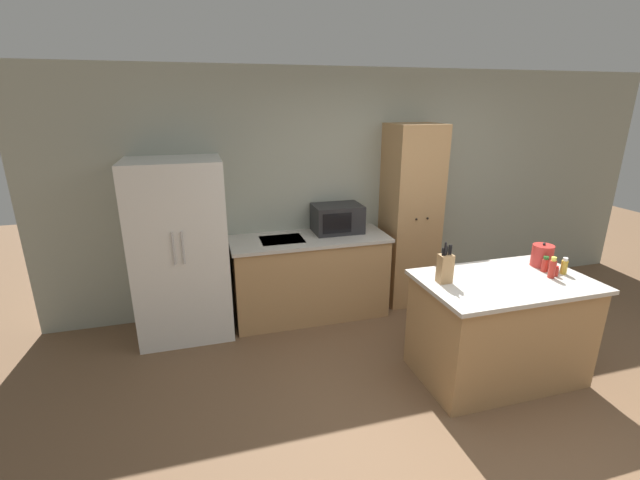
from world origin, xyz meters
TOP-DOWN VIEW (x-y plane):
  - ground_plane at (0.00, 0.00)m, footprint 14.00×14.00m
  - wall_back at (0.00, 2.33)m, footprint 7.20×0.06m
  - refrigerator at (-2.16, 1.96)m, footprint 0.88×0.70m
  - back_counter at (-0.86, 1.99)m, footprint 1.67×0.66m
  - pantry_cabinet at (0.33, 2.04)m, footprint 0.55×0.53m
  - kitchen_island at (0.39, 0.48)m, footprint 1.38×0.84m
  - microwave at (-0.52, 2.09)m, footprint 0.52×0.38m
  - knife_block at (-0.13, 0.57)m, footprint 0.11×0.09m
  - spice_bottle_tall_dark at (0.82, 0.43)m, footprint 0.04×0.04m
  - spice_bottle_short_red at (0.92, 0.45)m, footprint 0.05×0.05m
  - spice_bottle_amber_oil at (0.76, 0.41)m, footprint 0.05×0.05m
  - spice_bottle_green_herb at (0.81, 0.54)m, footprint 0.06×0.06m
  - kettle at (0.88, 0.65)m, footprint 0.18×0.18m

SIDE VIEW (x-z plane):
  - ground_plane at x=0.00m, z-range 0.00..0.00m
  - kitchen_island at x=0.39m, z-range 0.00..0.89m
  - back_counter at x=-0.86m, z-range 0.00..0.90m
  - refrigerator at x=-2.16m, z-range 0.00..1.76m
  - spice_bottle_tall_dark at x=0.82m, z-range 0.88..0.97m
  - spice_bottle_green_herb at x=0.81m, z-range 0.88..1.02m
  - spice_bottle_short_red at x=0.92m, z-range 0.88..1.02m
  - spice_bottle_amber_oil at x=0.76m, z-range 0.88..1.06m
  - kettle at x=0.88m, z-range 0.88..1.09m
  - knife_block at x=-0.13m, z-range 0.84..1.18m
  - pantry_cabinet at x=0.33m, z-range 0.00..2.03m
  - microwave at x=-0.52m, z-range 0.89..1.19m
  - wall_back at x=0.00m, z-range 0.00..2.60m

